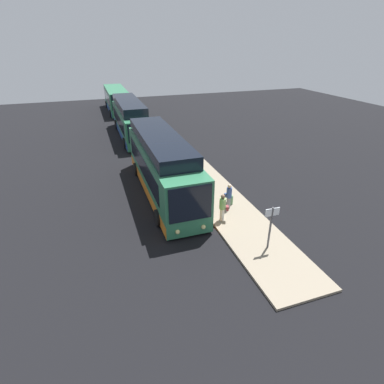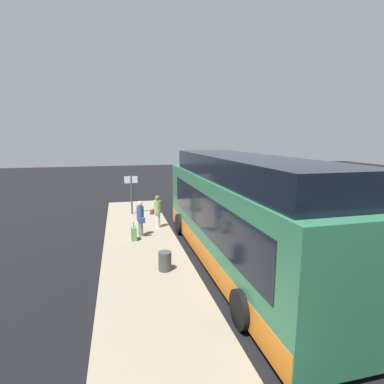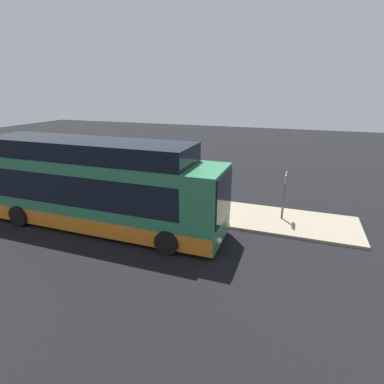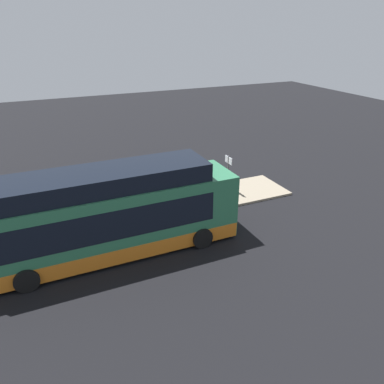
{
  "view_description": "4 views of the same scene",
  "coord_description": "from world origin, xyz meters",
  "px_view_note": "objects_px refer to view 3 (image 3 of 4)",
  "views": [
    {
      "loc": [
        16.69,
        -4.15,
        9.4
      ],
      "look_at": [
        2.9,
        0.57,
        1.95
      ],
      "focal_mm": 28.0,
      "sensor_mm": 36.0,
      "label": 1
    },
    {
      "loc": [
        -11.03,
        4.01,
        4.56
      ],
      "look_at": [
        2.9,
        0.57,
        1.95
      ],
      "focal_mm": 28.0,
      "sensor_mm": 36.0,
      "label": 2
    },
    {
      "loc": [
        6.91,
        -10.55,
        6.04
      ],
      "look_at": [
        2.9,
        0.57,
        1.95
      ],
      "focal_mm": 28.0,
      "sensor_mm": 36.0,
      "label": 3
    },
    {
      "loc": [
        -3.93,
        -14.52,
        9.51
      ],
      "look_at": [
        2.9,
        0.57,
        1.95
      ],
      "focal_mm": 35.0,
      "sensor_mm": 36.0,
      "label": 4
    }
  ],
  "objects_px": {
    "passenger_boarding": "(198,193)",
    "sign_post": "(285,190)",
    "bus_lead": "(96,188)",
    "suitcase": "(191,200)",
    "trash_bin": "(127,197)",
    "passenger_waiting": "(214,201)"
  },
  "relations": [
    {
      "from": "bus_lead",
      "to": "passenger_boarding",
      "type": "xyz_separation_m",
      "value": [
        3.73,
        3.17,
        -0.79
      ]
    },
    {
      "from": "suitcase",
      "to": "sign_post",
      "type": "xyz_separation_m",
      "value": [
        4.71,
        -0.14,
        1.16
      ]
    },
    {
      "from": "passenger_boarding",
      "to": "sign_post",
      "type": "bearing_deg",
      "value": -97.16
    },
    {
      "from": "passenger_waiting",
      "to": "trash_bin",
      "type": "distance_m",
      "value": 5.03
    },
    {
      "from": "bus_lead",
      "to": "suitcase",
      "type": "height_order",
      "value": "bus_lead"
    },
    {
      "from": "bus_lead",
      "to": "sign_post",
      "type": "height_order",
      "value": "bus_lead"
    },
    {
      "from": "trash_bin",
      "to": "suitcase",
      "type": "bearing_deg",
      "value": 14.34
    },
    {
      "from": "sign_post",
      "to": "trash_bin",
      "type": "bearing_deg",
      "value": -174.93
    },
    {
      "from": "trash_bin",
      "to": "passenger_waiting",
      "type": "bearing_deg",
      "value": -4.5
    },
    {
      "from": "sign_post",
      "to": "trash_bin",
      "type": "distance_m",
      "value": 8.17
    },
    {
      "from": "bus_lead",
      "to": "suitcase",
      "type": "relative_size",
      "value": 14.12
    },
    {
      "from": "passenger_boarding",
      "to": "suitcase",
      "type": "relative_size",
      "value": 1.97
    },
    {
      "from": "passenger_boarding",
      "to": "sign_post",
      "type": "distance_m",
      "value": 4.25
    },
    {
      "from": "bus_lead",
      "to": "passenger_boarding",
      "type": "bearing_deg",
      "value": 40.33
    },
    {
      "from": "passenger_waiting",
      "to": "suitcase",
      "type": "relative_size",
      "value": 1.98
    },
    {
      "from": "passenger_waiting",
      "to": "suitcase",
      "type": "xyz_separation_m",
      "value": [
        -1.64,
        1.25,
        -0.58
      ]
    },
    {
      "from": "bus_lead",
      "to": "sign_post",
      "type": "bearing_deg",
      "value": 22.96
    },
    {
      "from": "passenger_waiting",
      "to": "sign_post",
      "type": "bearing_deg",
      "value": 40.75
    },
    {
      "from": "passenger_boarding",
      "to": "trash_bin",
      "type": "distance_m",
      "value": 3.93
    },
    {
      "from": "bus_lead",
      "to": "sign_post",
      "type": "xyz_separation_m",
      "value": [
        7.94,
        3.36,
        -0.22
      ]
    },
    {
      "from": "trash_bin",
      "to": "sign_post",
      "type": "bearing_deg",
      "value": 5.07
    },
    {
      "from": "trash_bin",
      "to": "passenger_boarding",
      "type": "bearing_deg",
      "value": 7.64
    }
  ]
}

